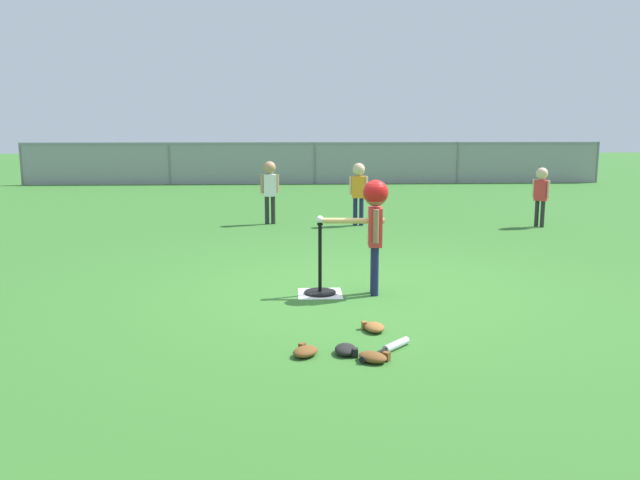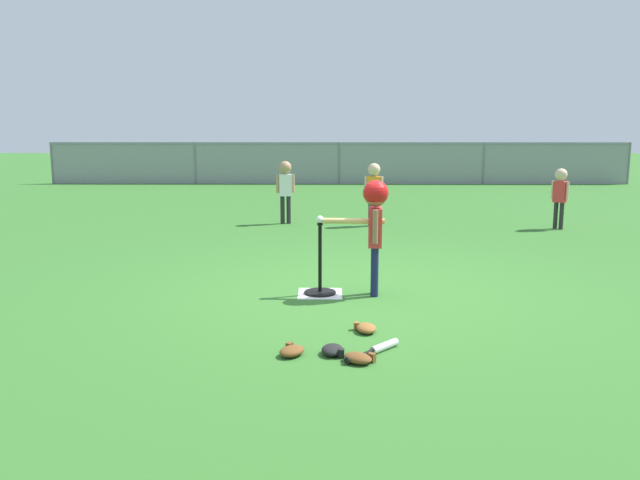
{
  "view_description": "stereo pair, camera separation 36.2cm",
  "coord_description": "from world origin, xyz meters",
  "px_view_note": "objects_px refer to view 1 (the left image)",
  "views": [
    {
      "loc": [
        -0.68,
        -6.47,
        1.71
      ],
      "look_at": [
        -0.39,
        -0.06,
        0.55
      ],
      "focal_mm": 36.94,
      "sensor_mm": 36.0,
      "label": 1
    },
    {
      "loc": [
        -0.32,
        -6.48,
        1.71
      ],
      "look_at": [
        -0.39,
        -0.06,
        0.55
      ],
      "focal_mm": 36.94,
      "sensor_mm": 36.0,
      "label": 2
    }
  ],
  "objects_px": {
    "batting_tee": "(320,282)",
    "glove_near_bats": "(373,357)",
    "fielder_near_left": "(541,189)",
    "spare_bat_silver": "(392,347)",
    "baseball_on_tee": "(320,219)",
    "glove_by_plate": "(305,351)",
    "glove_outfield_drop": "(346,350)",
    "batter_child": "(374,213)",
    "fielder_near_right": "(270,184)",
    "fielder_deep_center": "(359,185)",
    "glove_tossed_aside": "(374,327)"
  },
  "relations": [
    {
      "from": "batting_tee",
      "to": "glove_near_bats",
      "type": "height_order",
      "value": "batting_tee"
    },
    {
      "from": "fielder_near_left",
      "to": "spare_bat_silver",
      "type": "relative_size",
      "value": 2.13
    },
    {
      "from": "baseball_on_tee",
      "to": "fielder_near_left",
      "type": "height_order",
      "value": "fielder_near_left"
    },
    {
      "from": "spare_bat_silver",
      "to": "glove_by_plate",
      "type": "bearing_deg",
      "value": -172.95
    },
    {
      "from": "spare_bat_silver",
      "to": "glove_outfield_drop",
      "type": "relative_size",
      "value": 1.97
    },
    {
      "from": "glove_near_bats",
      "to": "baseball_on_tee",
      "type": "bearing_deg",
      "value": 98.84
    },
    {
      "from": "batting_tee",
      "to": "glove_outfield_drop",
      "type": "relative_size",
      "value": 3.1
    },
    {
      "from": "batter_child",
      "to": "fielder_near_right",
      "type": "distance_m",
      "value": 4.81
    },
    {
      "from": "batting_tee",
      "to": "spare_bat_silver",
      "type": "distance_m",
      "value": 1.76
    },
    {
      "from": "baseball_on_tee",
      "to": "glove_by_plate",
      "type": "distance_m",
      "value": 1.92
    },
    {
      "from": "baseball_on_tee",
      "to": "glove_by_plate",
      "type": "xyz_separation_m",
      "value": [
        -0.19,
        -1.77,
        -0.72
      ]
    },
    {
      "from": "glove_near_bats",
      "to": "glove_outfield_drop",
      "type": "xyz_separation_m",
      "value": [
        -0.18,
        0.17,
        0.0
      ]
    },
    {
      "from": "fielder_deep_center",
      "to": "batter_child",
      "type": "bearing_deg",
      "value": -93.91
    },
    {
      "from": "spare_bat_silver",
      "to": "glove_tossed_aside",
      "type": "height_order",
      "value": "glove_tossed_aside"
    },
    {
      "from": "fielder_near_left",
      "to": "glove_by_plate",
      "type": "xyz_separation_m",
      "value": [
        -3.98,
        -5.88,
        -0.59
      ]
    },
    {
      "from": "baseball_on_tee",
      "to": "glove_near_bats",
      "type": "xyz_separation_m",
      "value": [
        0.3,
        -1.92,
        -0.72
      ]
    },
    {
      "from": "glove_by_plate",
      "to": "batter_child",
      "type": "bearing_deg",
      "value": 67.38
    },
    {
      "from": "batter_child",
      "to": "fielder_near_right",
      "type": "height_order",
      "value": "batter_child"
    },
    {
      "from": "baseball_on_tee",
      "to": "fielder_near_right",
      "type": "relative_size",
      "value": 0.07
    },
    {
      "from": "batting_tee",
      "to": "fielder_deep_center",
      "type": "xyz_separation_m",
      "value": [
        0.84,
        4.41,
        0.55
      ]
    },
    {
      "from": "fielder_near_right",
      "to": "glove_near_bats",
      "type": "distance_m",
      "value": 6.65
    },
    {
      "from": "fielder_near_right",
      "to": "glove_near_bats",
      "type": "bearing_deg",
      "value": -81.89
    },
    {
      "from": "batter_child",
      "to": "glove_tossed_aside",
      "type": "bearing_deg",
      "value": -96.96
    },
    {
      "from": "fielder_near_right",
      "to": "glove_near_bats",
      "type": "height_order",
      "value": "fielder_near_right"
    },
    {
      "from": "spare_bat_silver",
      "to": "glove_near_bats",
      "type": "xyz_separation_m",
      "value": [
        -0.17,
        -0.22,
        0.01
      ]
    },
    {
      "from": "fielder_near_right",
      "to": "glove_outfield_drop",
      "type": "xyz_separation_m",
      "value": [
        0.75,
        -6.38,
        -0.65
      ]
    },
    {
      "from": "glove_by_plate",
      "to": "glove_tossed_aside",
      "type": "xyz_separation_m",
      "value": [
        0.58,
        0.55,
        0.0
      ]
    },
    {
      "from": "batter_child",
      "to": "baseball_on_tee",
      "type": "bearing_deg",
      "value": 175.99
    },
    {
      "from": "glove_near_bats",
      "to": "glove_outfield_drop",
      "type": "height_order",
      "value": "same"
    },
    {
      "from": "batting_tee",
      "to": "spare_bat_silver",
      "type": "height_order",
      "value": "batting_tee"
    },
    {
      "from": "glove_tossed_aside",
      "to": "glove_outfield_drop",
      "type": "relative_size",
      "value": 1.0
    },
    {
      "from": "spare_bat_silver",
      "to": "glove_by_plate",
      "type": "relative_size",
      "value": 1.68
    },
    {
      "from": "batter_child",
      "to": "glove_near_bats",
      "type": "bearing_deg",
      "value": -97.15
    },
    {
      "from": "fielder_near_left",
      "to": "glove_tossed_aside",
      "type": "height_order",
      "value": "fielder_near_left"
    },
    {
      "from": "batter_child",
      "to": "glove_by_plate",
      "type": "distance_m",
      "value": 2.04
    },
    {
      "from": "glove_tossed_aside",
      "to": "glove_by_plate",
      "type": "bearing_deg",
      "value": -136.33
    },
    {
      "from": "batting_tee",
      "to": "fielder_deep_center",
      "type": "distance_m",
      "value": 4.52
    },
    {
      "from": "batting_tee",
      "to": "spare_bat_silver",
      "type": "bearing_deg",
      "value": -74.65
    },
    {
      "from": "glove_near_bats",
      "to": "fielder_deep_center",
      "type": "bearing_deg",
      "value": 85.12
    },
    {
      "from": "fielder_deep_center",
      "to": "baseball_on_tee",
      "type": "bearing_deg",
      "value": -100.77
    },
    {
      "from": "glove_tossed_aside",
      "to": "glove_near_bats",
      "type": "bearing_deg",
      "value": -97.46
    },
    {
      "from": "glove_tossed_aside",
      "to": "glove_outfield_drop",
      "type": "bearing_deg",
      "value": -117.47
    },
    {
      "from": "fielder_deep_center",
      "to": "glove_by_plate",
      "type": "height_order",
      "value": "fielder_deep_center"
    },
    {
      "from": "glove_near_bats",
      "to": "glove_tossed_aside",
      "type": "height_order",
      "value": "same"
    },
    {
      "from": "glove_by_plate",
      "to": "glove_tossed_aside",
      "type": "distance_m",
      "value": 0.8
    },
    {
      "from": "fielder_near_right",
      "to": "spare_bat_silver",
      "type": "bearing_deg",
      "value": -80.13
    },
    {
      "from": "batting_tee",
      "to": "fielder_deep_center",
      "type": "relative_size",
      "value": 0.69
    },
    {
      "from": "fielder_near_right",
      "to": "baseball_on_tee",
      "type": "bearing_deg",
      "value": -82.19
    },
    {
      "from": "fielder_near_right",
      "to": "fielder_near_left",
      "type": "height_order",
      "value": "fielder_near_right"
    },
    {
      "from": "batting_tee",
      "to": "glove_outfield_drop",
      "type": "height_order",
      "value": "batting_tee"
    }
  ]
}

